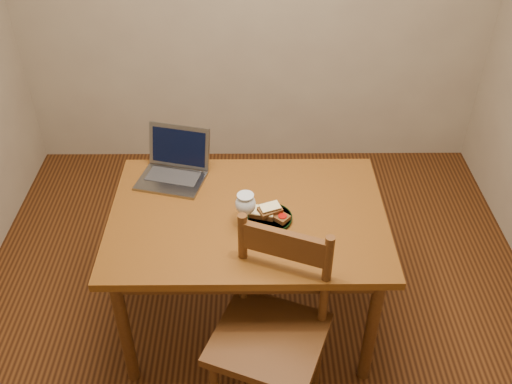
{
  "coord_description": "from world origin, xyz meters",
  "views": [
    {
      "loc": [
        -0.01,
        -2.05,
        2.47
      ],
      "look_at": [
        0.0,
        0.09,
        0.8
      ],
      "focal_mm": 40.0,
      "sensor_mm": 36.0,
      "label": 1
    }
  ],
  "objects_px": {
    "table": "(248,227)",
    "plate": "(270,218)",
    "chair": "(271,325)",
    "laptop": "(175,164)",
    "milk_glass": "(246,210)"
  },
  "relations": [
    {
      "from": "plate",
      "to": "laptop",
      "type": "relative_size",
      "value": 0.54
    },
    {
      "from": "chair",
      "to": "plate",
      "type": "xyz_separation_m",
      "value": [
        0.0,
        0.45,
        0.22
      ]
    },
    {
      "from": "chair",
      "to": "laptop",
      "type": "relative_size",
      "value": 1.52
    },
    {
      "from": "table",
      "to": "chair",
      "type": "relative_size",
      "value": 2.22
    },
    {
      "from": "table",
      "to": "plate",
      "type": "height_order",
      "value": "plate"
    },
    {
      "from": "plate",
      "to": "laptop",
      "type": "xyz_separation_m",
      "value": [
        -0.47,
        0.36,
        0.05
      ]
    },
    {
      "from": "plate",
      "to": "milk_glass",
      "type": "bearing_deg",
      "value": -160.06
    },
    {
      "from": "table",
      "to": "plate",
      "type": "bearing_deg",
      "value": -22.95
    },
    {
      "from": "table",
      "to": "laptop",
      "type": "distance_m",
      "value": 0.51
    },
    {
      "from": "table",
      "to": "plate",
      "type": "xyz_separation_m",
      "value": [
        0.1,
        -0.04,
        0.09
      ]
    },
    {
      "from": "chair",
      "to": "milk_glass",
      "type": "xyz_separation_m",
      "value": [
        -0.11,
        0.41,
        0.3
      ]
    },
    {
      "from": "milk_glass",
      "to": "chair",
      "type": "bearing_deg",
      "value": -75.14
    },
    {
      "from": "plate",
      "to": "chair",
      "type": "bearing_deg",
      "value": -90.47
    },
    {
      "from": "table",
      "to": "chair",
      "type": "height_order",
      "value": "chair"
    },
    {
      "from": "table",
      "to": "milk_glass",
      "type": "relative_size",
      "value": 7.22
    }
  ]
}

